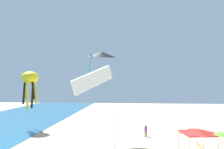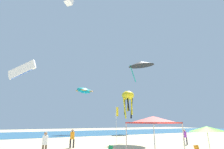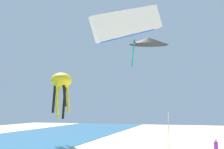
% 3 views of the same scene
% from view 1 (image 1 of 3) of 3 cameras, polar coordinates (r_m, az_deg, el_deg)
% --- Properties ---
extents(canopy_tent, '(3.47, 3.27, 2.96)m').
position_cam_1_polar(canopy_tent, '(25.24, 20.74, -13.33)').
color(canopy_tent, '#B7B7BC').
rests_on(canopy_tent, ground).
extents(beach_umbrella, '(2.20, 2.21, 2.28)m').
position_cam_1_polar(beach_umbrella, '(28.01, 25.77, -13.33)').
color(beach_umbrella, silver).
rests_on(beach_umbrella, ground).
extents(folding_chair_right_of_tent, '(0.56, 0.64, 0.82)m').
position_cam_1_polar(folding_chair_right_of_tent, '(29.07, 21.21, -16.25)').
color(folding_chair_right_of_tent, black).
rests_on(folding_chair_right_of_tent, ground).
extents(banner_flag, '(0.36, 0.06, 4.40)m').
position_cam_1_polar(banner_flag, '(25.84, 0.63, -13.29)').
color(banner_flag, silver).
rests_on(banner_flag, ground).
extents(person_far_stroller, '(0.40, 0.40, 1.68)m').
position_cam_1_polar(person_far_stroller, '(33.08, 8.58, -13.69)').
color(person_far_stroller, '#33384C').
rests_on(person_far_stroller, ground).
extents(kite_delta_black, '(5.39, 5.36, 3.35)m').
position_cam_1_polar(kite_delta_black, '(31.60, -2.62, 5.14)').
color(kite_delta_black, black).
extents(kite_octopus_yellow, '(2.85, 2.85, 6.32)m').
position_cam_1_polar(kite_octopus_yellow, '(40.36, -20.09, -1.19)').
color(kite_octopus_yellow, yellow).
extents(kite_parafoil_white, '(2.68, 2.34, 1.99)m').
position_cam_1_polar(kite_parafoil_white, '(14.52, -4.86, -1.43)').
color(kite_parafoil_white, white).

